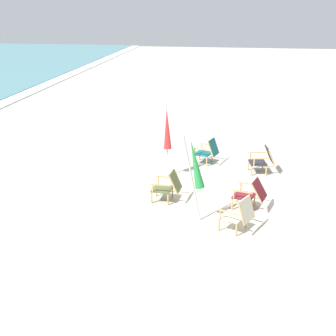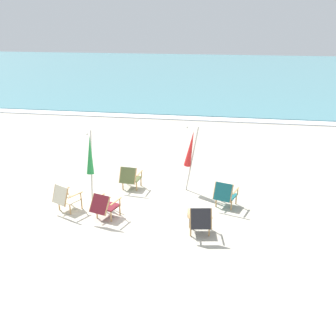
{
  "view_description": "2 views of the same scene",
  "coord_description": "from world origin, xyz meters",
  "px_view_note": "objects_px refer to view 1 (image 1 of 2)",
  "views": [
    {
      "loc": [
        -11.58,
        -0.31,
        4.88
      ],
      "look_at": [
        -0.04,
        1.46,
        0.65
      ],
      "focal_mm": 50.0,
      "sensor_mm": 36.0,
      "label": 1
    },
    {
      "loc": [
        2.45,
        -9.87,
        5.16
      ],
      "look_at": [
        0.46,
        1.73,
        0.67
      ],
      "focal_mm": 42.0,
      "sensor_mm": 36.0,
      "label": 2
    }
  ],
  "objects_px": {
    "beach_chair_mid_center": "(263,159)",
    "beach_chair_back_right": "(168,185)",
    "beach_chair_back_left": "(239,213)",
    "beach_chair_front_right": "(251,193)",
    "beach_chair_far_center": "(208,151)",
    "umbrella_furled_red": "(167,129)",
    "umbrella_furled_green": "(195,165)"
  },
  "relations": [
    {
      "from": "beach_chair_front_right",
      "to": "beach_chair_far_center",
      "type": "bearing_deg",
      "value": 21.8
    },
    {
      "from": "beach_chair_back_right",
      "to": "umbrella_furled_green",
      "type": "xyz_separation_m",
      "value": [
        -0.98,
        -0.77,
        0.94
      ]
    },
    {
      "from": "beach_chair_far_center",
      "to": "beach_chair_back_right",
      "type": "xyz_separation_m",
      "value": [
        -3.03,
        0.79,
        -0.0
      ]
    },
    {
      "from": "beach_chair_mid_center",
      "to": "umbrella_furled_red",
      "type": "height_order",
      "value": "umbrella_furled_red"
    },
    {
      "from": "beach_chair_front_right",
      "to": "beach_chair_mid_center",
      "type": "xyz_separation_m",
      "value": [
        2.64,
        -0.39,
        0.01
      ]
    },
    {
      "from": "beach_chair_back_right",
      "to": "beach_chair_far_center",
      "type": "bearing_deg",
      "value": -14.55
    },
    {
      "from": "beach_chair_front_right",
      "to": "beach_chair_back_left",
      "type": "xyz_separation_m",
      "value": [
        -1.23,
        0.27,
        0.01
      ]
    },
    {
      "from": "beach_chair_back_left",
      "to": "umbrella_furled_red",
      "type": "relative_size",
      "value": 0.4
    },
    {
      "from": "beach_chair_back_right",
      "to": "umbrella_furled_red",
      "type": "bearing_deg",
      "value": 9.56
    },
    {
      "from": "beach_chair_back_left",
      "to": "beach_chair_mid_center",
      "type": "bearing_deg",
      "value": -9.77
    },
    {
      "from": "beach_chair_front_right",
      "to": "umbrella_furled_green",
      "type": "distance_m",
      "value": 1.8
    },
    {
      "from": "beach_chair_mid_center",
      "to": "beach_chair_front_right",
      "type": "bearing_deg",
      "value": 171.53
    },
    {
      "from": "beach_chair_front_right",
      "to": "beach_chair_back_left",
      "type": "distance_m",
      "value": 1.26
    },
    {
      "from": "beach_chair_front_right",
      "to": "umbrella_furled_red",
      "type": "xyz_separation_m",
      "value": [
        2.06,
        2.39,
        0.95
      ]
    },
    {
      "from": "beach_chair_back_left",
      "to": "beach_chair_back_right",
      "type": "bearing_deg",
      "value": 52.04
    },
    {
      "from": "beach_chair_front_right",
      "to": "beach_chair_mid_center",
      "type": "height_order",
      "value": "beach_chair_mid_center"
    },
    {
      "from": "beach_chair_mid_center",
      "to": "beach_chair_back_right",
      "type": "bearing_deg",
      "value": 135.13
    },
    {
      "from": "beach_chair_front_right",
      "to": "beach_chair_far_center",
      "type": "height_order",
      "value": "beach_chair_far_center"
    },
    {
      "from": "beach_chair_front_right",
      "to": "beach_chair_mid_center",
      "type": "distance_m",
      "value": 2.67
    },
    {
      "from": "beach_chair_mid_center",
      "to": "beach_chair_back_right",
      "type": "distance_m",
      "value": 3.49
    },
    {
      "from": "beach_chair_back_left",
      "to": "beach_chair_back_right",
      "type": "distance_m",
      "value": 2.28
    },
    {
      "from": "beach_chair_back_left",
      "to": "beach_chair_front_right",
      "type": "bearing_deg",
      "value": -12.51
    },
    {
      "from": "beach_chair_front_right",
      "to": "beach_chair_mid_center",
      "type": "relative_size",
      "value": 1.13
    },
    {
      "from": "umbrella_furled_green",
      "to": "beach_chair_back_left",
      "type": "bearing_deg",
      "value": -112.15
    },
    {
      "from": "beach_chair_mid_center",
      "to": "beach_chair_back_right",
      "type": "xyz_separation_m",
      "value": [
        -2.47,
        2.46,
        -0.0
      ]
    },
    {
      "from": "beach_chair_mid_center",
      "to": "umbrella_furled_green",
      "type": "distance_m",
      "value": 3.96
    },
    {
      "from": "beach_chair_front_right",
      "to": "beach_chair_back_right",
      "type": "distance_m",
      "value": 2.07
    },
    {
      "from": "beach_chair_mid_center",
      "to": "umbrella_furled_green",
      "type": "bearing_deg",
      "value": 153.88
    },
    {
      "from": "beach_chair_far_center",
      "to": "beach_chair_back_right",
      "type": "relative_size",
      "value": 1.04
    },
    {
      "from": "beach_chair_mid_center",
      "to": "beach_chair_far_center",
      "type": "distance_m",
      "value": 1.77
    },
    {
      "from": "beach_chair_far_center",
      "to": "umbrella_furled_red",
      "type": "height_order",
      "value": "umbrella_furled_red"
    },
    {
      "from": "beach_chair_mid_center",
      "to": "beach_chair_back_left",
      "type": "bearing_deg",
      "value": 170.23
    }
  ]
}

